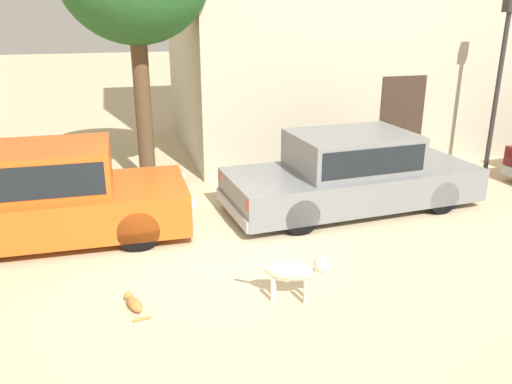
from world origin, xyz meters
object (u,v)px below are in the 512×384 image
(parked_sedan_nearest, at_px, (53,194))
(parked_sedan_second, at_px, (352,171))
(stray_cat, at_px, (134,303))
(street_lamp, at_px, (501,65))
(stray_dog_spotted, at_px, (297,271))

(parked_sedan_nearest, height_order, parked_sedan_second, parked_sedan_nearest)
(stray_cat, height_order, street_lamp, street_lamp)
(parked_sedan_nearest, relative_size, parked_sedan_second, 0.88)
(parked_sedan_nearest, xyz_separation_m, stray_cat, (1.07, -2.51, -0.67))
(parked_sedan_second, height_order, stray_cat, parked_sedan_second)
(stray_dog_spotted, bearing_deg, stray_cat, -165.82)
(parked_sedan_second, relative_size, stray_cat, 8.84)
(stray_dog_spotted, bearing_deg, parked_sedan_second, 77.51)
(parked_sedan_nearest, distance_m, parked_sedan_second, 5.17)
(stray_dog_spotted, distance_m, stray_cat, 2.06)
(parked_sedan_nearest, distance_m, street_lamp, 9.27)
(parked_sedan_nearest, height_order, street_lamp, street_lamp)
(stray_cat, bearing_deg, street_lamp, -83.65)
(parked_sedan_nearest, height_order, stray_cat, parked_sedan_nearest)
(parked_sedan_nearest, xyz_separation_m, parked_sedan_second, (5.17, 0.01, -0.05))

